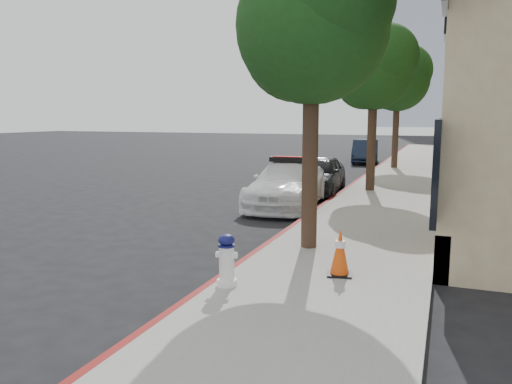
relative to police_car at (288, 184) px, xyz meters
The scene contains 13 objects.
ground 3.04m from the police_car, 109.34° to the right, with size 120.00×120.00×0.00m, color black.
sidewalk 7.69m from the police_car, 70.02° to the left, with size 3.20×50.00×0.15m, color gray.
curb_strip 7.31m from the police_car, 81.48° to the left, with size 0.12×50.00×0.15m, color maroon.
tower_left 120.92m from the police_car, 92.43° to the left, with size 18.00×14.00×60.00m, color #9EA8B7.
tower_right 134.15m from the police_car, 86.53° to the left, with size 14.00×14.00×44.00m, color #9EA8B7.
tree_near 6.32m from the police_car, 67.94° to the right, with size 2.92×2.82×5.62m.
tree_mid 5.11m from the police_car, 58.59° to the left, with size 2.77×2.64×5.43m.
tree_far 11.95m from the police_car, 80.12° to the left, with size 3.10×3.00×5.81m.
police_car is the anchor object (origin of this frame).
parked_car_mid 2.81m from the police_car, 85.53° to the left, with size 1.54×3.84×1.31m, color black.
parked_car_far 14.71m from the police_car, 90.17° to the left, with size 1.39×3.97×1.31m, color #141E32.
fire_hydrant 7.54m from the police_car, 79.53° to the right, with size 0.33×0.30×0.78m.
traffic_cone 6.92m from the police_car, 65.83° to the right, with size 0.45×0.45×0.74m.
Camera 1 is at (5.32, -11.11, 2.65)m, focal length 35.00 mm.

